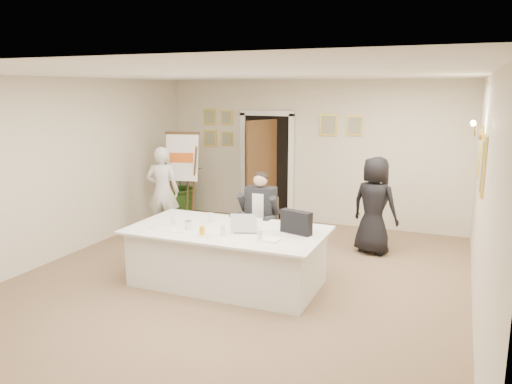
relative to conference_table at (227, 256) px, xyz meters
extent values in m
plane|color=brown|center=(0.10, 0.09, -0.39)|extent=(7.00, 7.00, 0.00)
cube|color=white|center=(0.10, 0.09, 2.41)|extent=(6.00, 7.00, 0.02)
cube|color=beige|center=(0.10, 3.59, 1.01)|extent=(6.00, 0.10, 2.80)
cube|color=beige|center=(0.10, -3.41, 1.01)|extent=(6.00, 0.10, 2.80)
cube|color=beige|center=(-2.90, 0.09, 1.01)|extent=(0.10, 7.00, 2.80)
cube|color=beige|center=(3.10, 0.09, 1.01)|extent=(0.10, 7.00, 2.80)
cube|color=black|center=(-0.80, 3.56, 0.66)|extent=(0.92, 0.06, 2.10)
cube|color=white|center=(-1.32, 3.53, 0.66)|extent=(0.10, 0.06, 2.20)
cube|color=white|center=(-0.28, 3.53, 0.66)|extent=(0.10, 0.06, 2.20)
cube|color=#3A2812|center=(-0.75, 3.14, 0.64)|extent=(0.33, 0.81, 2.02)
cube|color=silver|center=(0.00, 0.00, -0.02)|extent=(2.45, 1.22, 0.75)
cube|color=silver|center=(0.00, 0.00, 0.37)|extent=(2.63, 1.40, 0.03)
cube|color=white|center=(-2.05, 2.26, 0.96)|extent=(0.65, 0.32, 0.88)
imported|color=silver|center=(-2.10, 1.69, 0.42)|extent=(0.68, 0.54, 1.62)
imported|color=black|center=(1.61, 2.09, 0.40)|extent=(0.89, 0.72, 1.58)
imported|color=#2B511B|center=(-2.70, 3.29, 0.24)|extent=(1.34, 1.23, 1.26)
cube|color=black|center=(0.92, 0.14, 0.53)|extent=(0.45, 0.24, 0.30)
cube|color=white|center=(0.71, -0.29, 0.40)|extent=(0.28, 0.20, 0.03)
cylinder|color=white|center=(-0.92, -0.26, 0.39)|extent=(0.24, 0.24, 0.01)
cylinder|color=white|center=(-0.56, -0.35, 0.39)|extent=(0.26, 0.26, 0.01)
cylinder|color=white|center=(-0.11, -0.41, 0.39)|extent=(0.20, 0.20, 0.01)
cylinder|color=silver|center=(-0.76, -0.12, 0.45)|extent=(0.08, 0.08, 0.14)
cylinder|color=silver|center=(0.09, -0.31, 0.45)|extent=(0.07, 0.07, 0.14)
cylinder|color=silver|center=(0.61, -0.34, 0.45)|extent=(0.07, 0.07, 0.14)
cylinder|color=silver|center=(-0.36, 0.20, 0.45)|extent=(0.07, 0.07, 0.14)
cylinder|color=orange|center=(-0.15, -0.43, 0.45)|extent=(0.08, 0.08, 0.13)
cylinder|color=silver|center=(-0.48, -0.20, 0.44)|extent=(0.10, 0.10, 0.11)
camera|label=1|loc=(2.82, -5.82, 2.21)|focal=35.00mm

